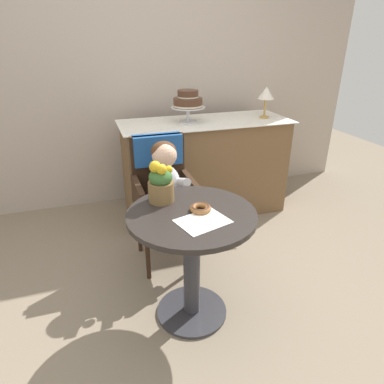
{
  "coord_description": "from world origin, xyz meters",
  "views": [
    {
      "loc": [
        -0.49,
        -1.54,
        1.59
      ],
      "look_at": [
        0.05,
        0.15,
        0.77
      ],
      "focal_mm": 31.31,
      "sensor_mm": 36.0,
      "label": 1
    }
  ],
  "objects_px": {
    "cafe_table": "(192,245)",
    "seated_child": "(166,183)",
    "flower_vase": "(161,184)",
    "tiered_cake_stand": "(188,102)",
    "wicker_chair": "(161,180)",
    "donut_front": "(200,208)",
    "table_lamp": "(266,94)"
  },
  "relations": [
    {
      "from": "flower_vase",
      "to": "table_lamp",
      "type": "bearing_deg",
      "value": 40.51
    },
    {
      "from": "seated_child",
      "to": "donut_front",
      "type": "bearing_deg",
      "value": -83.16
    },
    {
      "from": "seated_child",
      "to": "table_lamp",
      "type": "bearing_deg",
      "value": 32.47
    },
    {
      "from": "donut_front",
      "to": "seated_child",
      "type": "bearing_deg",
      "value": 96.84
    },
    {
      "from": "donut_front",
      "to": "tiered_cake_stand",
      "type": "bearing_deg",
      "value": 75.61
    },
    {
      "from": "wicker_chair",
      "to": "flower_vase",
      "type": "distance_m",
      "value": 0.55
    },
    {
      "from": "cafe_table",
      "to": "tiered_cake_stand",
      "type": "relative_size",
      "value": 2.4
    },
    {
      "from": "donut_front",
      "to": "flower_vase",
      "type": "height_order",
      "value": "flower_vase"
    },
    {
      "from": "flower_vase",
      "to": "seated_child",
      "type": "bearing_deg",
      "value": 71.87
    },
    {
      "from": "flower_vase",
      "to": "tiered_cake_stand",
      "type": "height_order",
      "value": "tiered_cake_stand"
    },
    {
      "from": "wicker_chair",
      "to": "table_lamp",
      "type": "xyz_separation_m",
      "value": [
        1.13,
        0.57,
        0.48
      ]
    },
    {
      "from": "donut_front",
      "to": "tiered_cake_stand",
      "type": "distance_m",
      "value": 1.38
    },
    {
      "from": "donut_front",
      "to": "wicker_chair",
      "type": "bearing_deg",
      "value": 95.3
    },
    {
      "from": "tiered_cake_stand",
      "to": "table_lamp",
      "type": "height_order",
      "value": "table_lamp"
    },
    {
      "from": "cafe_table",
      "to": "seated_child",
      "type": "xyz_separation_m",
      "value": [
        -0.01,
        0.53,
        0.17
      ]
    },
    {
      "from": "cafe_table",
      "to": "wicker_chair",
      "type": "relative_size",
      "value": 0.75
    },
    {
      "from": "donut_front",
      "to": "flower_vase",
      "type": "distance_m",
      "value": 0.27
    },
    {
      "from": "seated_child",
      "to": "tiered_cake_stand",
      "type": "xyz_separation_m",
      "value": [
        0.4,
        0.77,
        0.4
      ]
    },
    {
      "from": "flower_vase",
      "to": "table_lamp",
      "type": "xyz_separation_m",
      "value": [
        1.24,
        1.06,
        0.29
      ]
    },
    {
      "from": "seated_child",
      "to": "donut_front",
      "type": "xyz_separation_m",
      "value": [
        0.06,
        -0.53,
        0.06
      ]
    },
    {
      "from": "cafe_table",
      "to": "seated_child",
      "type": "relative_size",
      "value": 0.99
    },
    {
      "from": "tiered_cake_stand",
      "to": "table_lamp",
      "type": "bearing_deg",
      "value": -3.57
    },
    {
      "from": "cafe_table",
      "to": "tiered_cake_stand",
      "type": "distance_m",
      "value": 1.47
    },
    {
      "from": "tiered_cake_stand",
      "to": "table_lamp",
      "type": "relative_size",
      "value": 1.05
    },
    {
      "from": "seated_child",
      "to": "tiered_cake_stand",
      "type": "relative_size",
      "value": 2.42
    },
    {
      "from": "wicker_chair",
      "to": "flower_vase",
      "type": "height_order",
      "value": "flower_vase"
    },
    {
      "from": "seated_child",
      "to": "tiered_cake_stand",
      "type": "distance_m",
      "value": 0.95
    },
    {
      "from": "donut_front",
      "to": "flower_vase",
      "type": "bearing_deg",
      "value": 133.13
    },
    {
      "from": "tiered_cake_stand",
      "to": "seated_child",
      "type": "bearing_deg",
      "value": -117.33
    },
    {
      "from": "table_lamp",
      "to": "donut_front",
      "type": "bearing_deg",
      "value": -130.51
    },
    {
      "from": "cafe_table",
      "to": "flower_vase",
      "type": "distance_m",
      "value": 0.39
    },
    {
      "from": "cafe_table",
      "to": "donut_front",
      "type": "xyz_separation_m",
      "value": [
        0.05,
        0.0,
        0.23
      ]
    }
  ]
}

